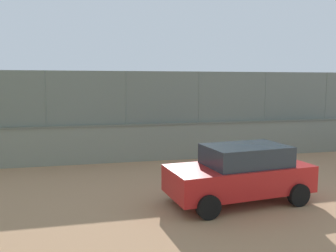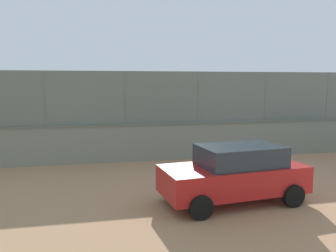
% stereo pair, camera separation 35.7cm
% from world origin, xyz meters
% --- Properties ---
extents(ground_plane, '(260.00, 260.00, 0.00)m').
position_xyz_m(ground_plane, '(0.00, 0.00, 0.00)').
color(ground_plane, tan).
extents(perimeter_wall, '(22.74, 0.99, 1.61)m').
position_xyz_m(perimeter_wall, '(1.49, 11.26, 0.81)').
color(perimeter_wall, gray).
rests_on(perimeter_wall, ground_plane).
extents(fence_panel_on_wall, '(22.35, 0.70, 2.20)m').
position_xyz_m(fence_panel_on_wall, '(1.49, 11.26, 2.71)').
color(fence_panel_on_wall, slate).
rests_on(fence_panel_on_wall, perimeter_wall).
extents(player_crossing_court, '(0.73, 1.22, 1.56)m').
position_xyz_m(player_crossing_court, '(-2.66, 8.64, 0.92)').
color(player_crossing_court, black).
rests_on(player_crossing_court, ground_plane).
extents(player_baseline_waiting, '(1.26, 0.74, 1.61)m').
position_xyz_m(player_baseline_waiting, '(3.49, 6.98, 0.95)').
color(player_baseline_waiting, navy).
rests_on(player_baseline_waiting, ground_plane).
extents(sports_ball, '(0.17, 0.17, 0.17)m').
position_xyz_m(sports_ball, '(-2.31, 9.72, 0.08)').
color(sports_ball, white).
rests_on(sports_ball, ground_plane).
extents(courtside_bench, '(1.61, 0.42, 0.87)m').
position_xyz_m(courtside_bench, '(2.78, 9.64, 0.46)').
color(courtside_bench, brown).
rests_on(courtside_bench, ground_plane).
extents(parked_car_red, '(4.21, 2.37, 1.60)m').
position_xyz_m(parked_car_red, '(0.37, 16.94, 0.83)').
color(parked_car_red, red).
rests_on(parked_car_red, ground_plane).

